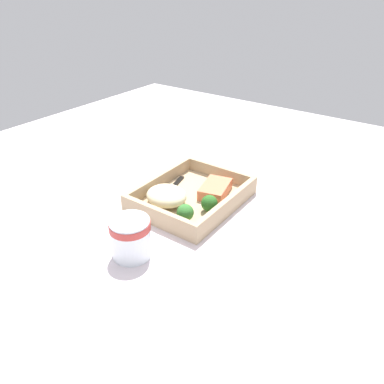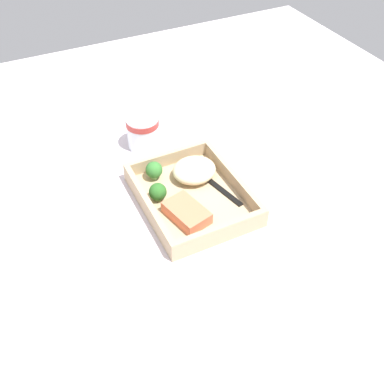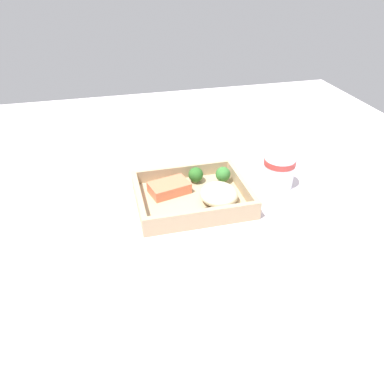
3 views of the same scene
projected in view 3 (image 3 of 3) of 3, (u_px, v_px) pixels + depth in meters
ground_plane at (192, 205)px, 87.36cm from camera, size 160.00×160.00×2.00cm
takeout_tray at (192, 200)px, 86.49cm from camera, size 25.44×20.43×1.20cm
tray_rim at (192, 192)px, 85.30cm from camera, size 25.44×20.43×3.17cm
salmon_fillet at (169, 188)px, 87.32cm from camera, size 10.14×7.74×2.52cm
mashed_potatoes at (219, 194)px, 83.58cm from camera, size 8.44×9.41×4.03cm
broccoli_floret_1 at (223, 174)px, 90.50cm from camera, size 3.63×3.63×4.15cm
broccoli_floret_2 at (196, 175)px, 90.83cm from camera, size 3.64×3.64×3.89cm
fork at (208, 209)px, 81.82cm from camera, size 15.75×5.31×0.44cm
paper_cup at (279, 170)px, 90.46cm from camera, size 7.65×7.65×7.82cm
receipt_slip at (77, 209)px, 84.19cm from camera, size 11.94×16.20×0.24cm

